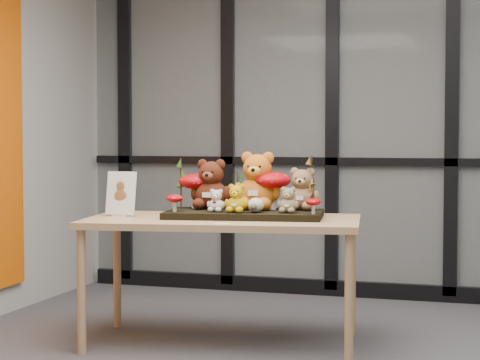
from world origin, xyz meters
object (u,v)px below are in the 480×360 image
(mushroom_back_left, at_px, (196,189))
(bear_brown_medium, at_px, (211,182))
(mushroom_front_left, at_px, (175,202))
(plush_cream_hedgehog, at_px, (256,204))
(display_table, at_px, (223,229))
(bear_beige_small, at_px, (288,199))
(mushroom_back_right, at_px, (272,189))
(mushroom_front_right, at_px, (313,205))
(bear_small_yellow, at_px, (236,197))
(sign_holder, at_px, (121,196))
(bear_tan_back, at_px, (302,187))
(bear_white_bow, at_px, (216,199))
(diorama_tray, at_px, (244,214))
(bear_pooh_yellow, at_px, (258,178))

(mushroom_back_left, bearing_deg, bear_brown_medium, -13.84)
(bear_brown_medium, height_order, mushroom_front_left, bear_brown_medium)
(plush_cream_hedgehog, distance_m, mushroom_back_left, 0.48)
(display_table, height_order, mushroom_back_left, mushroom_back_left)
(bear_beige_small, distance_m, plush_cream_hedgehog, 0.19)
(mushroom_back_right, relative_size, mushroom_front_right, 2.57)
(mushroom_front_left, bearing_deg, bear_small_yellow, 7.60)
(display_table, relative_size, bear_brown_medium, 5.11)
(mushroom_back_right, bearing_deg, bear_small_yellow, -120.09)
(sign_holder, bearing_deg, mushroom_back_left, 32.96)
(bear_tan_back, bearing_deg, bear_brown_medium, -178.52)
(sign_holder, bearing_deg, bear_white_bow, 4.43)
(bear_beige_small, height_order, sign_holder, sign_holder)
(bear_small_yellow, bearing_deg, display_table, 144.84)
(bear_white_bow, height_order, mushroom_back_right, mushroom_back_right)
(diorama_tray, xyz_separation_m, plush_cream_hedgehog, (0.10, -0.10, 0.07))
(bear_pooh_yellow, relative_size, plush_cream_hedgehog, 4.02)
(mushroom_back_left, bearing_deg, display_table, -35.54)
(bear_pooh_yellow, xyz_separation_m, bear_small_yellow, (-0.06, -0.25, -0.10))
(bear_brown_medium, height_order, sign_holder, bear_brown_medium)
(bear_small_yellow, xyz_separation_m, bear_white_bow, (-0.13, 0.01, -0.02))
(bear_tan_back, distance_m, mushroom_front_left, 0.78)
(bear_beige_small, bearing_deg, bear_brown_medium, 158.83)
(bear_small_yellow, xyz_separation_m, mushroom_front_left, (-0.37, -0.05, -0.04))
(mushroom_back_right, relative_size, mushroom_front_left, 2.28)
(bear_tan_back, height_order, sign_holder, bear_tan_back)
(bear_tan_back, distance_m, mushroom_back_left, 0.67)
(diorama_tray, distance_m, plush_cream_hedgehog, 0.15)
(bear_beige_small, relative_size, mushroom_front_left, 1.50)
(bear_pooh_yellow, distance_m, mushroom_back_left, 0.40)
(bear_brown_medium, relative_size, mushroom_back_right, 1.32)
(display_table, distance_m, bear_pooh_yellow, 0.39)
(bear_small_yellow, relative_size, mushroom_front_left, 1.65)
(mushroom_front_right, distance_m, sign_holder, 1.18)
(bear_small_yellow, height_order, mushroom_back_right, mushroom_back_right)
(bear_pooh_yellow, relative_size, mushroom_back_left, 1.64)
(mushroom_back_left, bearing_deg, plush_cream_hedgehog, -22.56)
(bear_tan_back, bearing_deg, mushroom_back_right, -178.32)
(bear_beige_small, relative_size, mushroom_back_right, 0.66)
(bear_white_bow, height_order, mushroom_front_right, bear_white_bow)
(sign_holder, bearing_deg, mushroom_front_left, -2.48)
(bear_small_yellow, xyz_separation_m, mushroom_back_left, (-0.33, 0.22, 0.03))
(bear_pooh_yellow, distance_m, bear_beige_small, 0.31)
(mushroom_front_left, relative_size, sign_holder, 0.41)
(plush_cream_hedgehog, xyz_separation_m, mushroom_front_right, (0.34, 0.00, 0.00))
(diorama_tray, height_order, sign_holder, sign_holder)
(bear_brown_medium, xyz_separation_m, sign_holder, (-0.51, -0.21, -0.08))
(bear_beige_small, height_order, mushroom_back_right, mushroom_back_right)
(mushroom_back_left, distance_m, mushroom_front_left, 0.28)
(diorama_tray, bearing_deg, mushroom_back_left, 156.99)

